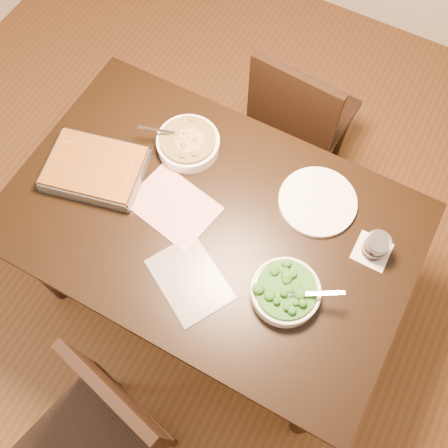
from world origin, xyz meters
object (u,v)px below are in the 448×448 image
at_px(baking_dish, 96,169).
at_px(chair_near, 104,427).
at_px(table, 210,231).
at_px(chair_far, 298,117).
at_px(dinner_plate, 317,202).
at_px(broccoli_bowl, 286,292).
at_px(stew_bowl, 188,143).
at_px(wine_tumbler, 376,246).

height_order(baking_dish, chair_near, chair_near).
relative_size(table, chair_far, 1.65).
distance_m(table, dinner_plate, 0.40).
distance_m(table, broccoli_bowl, 0.38).
xyz_separation_m(stew_bowl, chair_far, (0.24, 0.52, -0.31)).
bearing_deg(table, dinner_plate, 38.47).
distance_m(table, chair_near, 0.76).
bearing_deg(dinner_plate, chair_far, 117.70).
bearing_deg(broccoli_bowl, baking_dish, 173.81).
xyz_separation_m(stew_bowl, broccoli_bowl, (0.55, -0.34, -0.00)).
relative_size(broccoli_bowl, chair_near, 0.28).
relative_size(wine_tumbler, dinner_plate, 0.33).
xyz_separation_m(table, stew_bowl, (-0.21, 0.22, 0.13)).
bearing_deg(chair_far, chair_near, 92.91).
relative_size(stew_bowl, chair_far, 0.29).
height_order(dinner_plate, chair_near, chair_near).
height_order(broccoli_bowl, chair_near, chair_near).
bearing_deg(broccoli_bowl, table, 161.44).
height_order(broccoli_bowl, dinner_plate, broccoli_bowl).
distance_m(wine_tumbler, chair_far, 0.84).
relative_size(table, broccoli_bowl, 5.76).
xyz_separation_m(stew_bowl, baking_dish, (-0.23, -0.25, -0.00)).
distance_m(wine_tumbler, dinner_plate, 0.25).
height_order(stew_bowl, chair_far, chair_far).
distance_m(wine_tumbler, chair_near, 1.09).
relative_size(table, chair_near, 1.63).
distance_m(stew_bowl, chair_far, 0.66).
bearing_deg(chair_far, baking_dish, 62.71).
relative_size(baking_dish, wine_tumbler, 4.30).
xyz_separation_m(baking_dish, wine_tumbler, (0.98, 0.19, 0.02)).
relative_size(broccoli_bowl, dinner_plate, 0.89).
relative_size(dinner_plate, chair_near, 0.32).
bearing_deg(table, wine_tumbler, 16.49).
xyz_separation_m(table, wine_tumbler, (0.53, 0.16, 0.15)).
height_order(stew_bowl, wine_tumbler, wine_tumbler).
bearing_deg(dinner_plate, stew_bowl, -178.07).
xyz_separation_m(dinner_plate, chair_far, (-0.27, 0.51, -0.29)).
height_order(chair_near, chair_far, chair_near).
relative_size(stew_bowl, baking_dish, 0.63).
bearing_deg(broccoli_bowl, wine_tumbler, 54.87).
bearing_deg(chair_far, table, 91.73).
bearing_deg(wine_tumbler, stew_bowl, 175.21).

